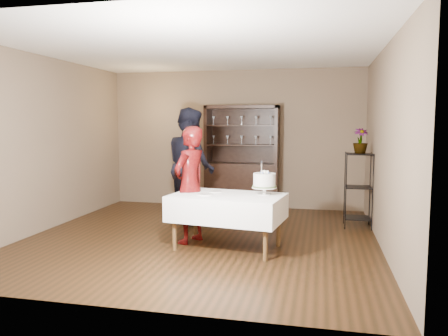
{
  "coord_description": "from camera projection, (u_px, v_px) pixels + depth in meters",
  "views": [
    {
      "loc": [
        1.69,
        -6.01,
        1.68
      ],
      "look_at": [
        0.32,
        0.1,
        1.03
      ],
      "focal_mm": 35.0,
      "sensor_mm": 36.0,
      "label": 1
    }
  ],
  "objects": [
    {
      "name": "plate_near",
      "position": [
        205.0,
        194.0,
        5.75
      ],
      "size": [
        0.25,
        0.25,
        0.01
      ],
      "primitive_type": "cylinder",
      "rotation": [
        0.0,
        0.0,
        -0.2
      ],
      "color": "silver",
      "rests_on": "cake_table"
    },
    {
      "name": "plant_etagere",
      "position": [
        358.0,
        187.0,
        6.97
      ],
      "size": [
        0.42,
        0.42,
        1.2
      ],
      "color": "black",
      "rests_on": "floor"
    },
    {
      "name": "plate_far",
      "position": [
        216.0,
        192.0,
        5.99
      ],
      "size": [
        0.22,
        0.22,
        0.01
      ],
      "primitive_type": "cylinder",
      "rotation": [
        0.0,
        0.0,
        0.28
      ],
      "color": "silver",
      "rests_on": "cake_table"
    },
    {
      "name": "cake_table",
      "position": [
        227.0,
        207.0,
        5.8
      ],
      "size": [
        1.57,
        1.09,
        0.73
      ],
      "rotation": [
        0.0,
        0.0,
        -0.14
      ],
      "color": "white",
      "rests_on": "floor"
    },
    {
      "name": "ceiling",
      "position": [
        200.0,
        49.0,
        6.09
      ],
      "size": [
        5.0,
        5.0,
        0.0
      ],
      "primitive_type": "plane",
      "rotation": [
        3.14,
        0.0,
        0.0
      ],
      "color": "white",
      "rests_on": "back_wall"
    },
    {
      "name": "potted_plant",
      "position": [
        360.0,
        141.0,
        6.93
      ],
      "size": [
        0.26,
        0.26,
        0.4
      ],
      "primitive_type": "imported",
      "rotation": [
        0.0,
        0.0,
        0.18
      ],
      "color": "#44622E",
      "rests_on": "plant_etagere"
    },
    {
      "name": "floor",
      "position": [
        201.0,
        238.0,
        6.37
      ],
      "size": [
        5.0,
        5.0,
        0.0
      ],
      "primitive_type": "plane",
      "color": "black",
      "rests_on": "ground"
    },
    {
      "name": "cake",
      "position": [
        264.0,
        181.0,
        5.76
      ],
      "size": [
        0.33,
        0.33,
        0.45
      ],
      "rotation": [
        0.0,
        0.0,
        -0.15
      ],
      "color": "silver",
      "rests_on": "cake_table"
    },
    {
      "name": "china_hutch",
      "position": [
        242.0,
        175.0,
        8.44
      ],
      "size": [
        1.4,
        0.48,
        2.0
      ],
      "color": "black",
      "rests_on": "floor"
    },
    {
      "name": "wall_left",
      "position": [
        45.0,
        144.0,
        6.77
      ],
      "size": [
        0.02,
        5.0,
        2.7
      ],
      "primitive_type": "cube",
      "color": "brown",
      "rests_on": "floor"
    },
    {
      "name": "woman",
      "position": [
        190.0,
        185.0,
        6.07
      ],
      "size": [
        0.59,
        0.7,
        1.63
      ],
      "primitive_type": "imported",
      "rotation": [
        0.0,
        0.0,
        -1.96
      ],
      "color": "#320409",
      "rests_on": "floor"
    },
    {
      "name": "man",
      "position": [
        191.0,
        165.0,
        7.32
      ],
      "size": [
        1.13,
        1.18,
        1.93
      ],
      "primitive_type": "imported",
      "rotation": [
        0.0,
        0.0,
        2.17
      ],
      "color": "black",
      "rests_on": "floor"
    },
    {
      "name": "wall_right",
      "position": [
        385.0,
        148.0,
        5.69
      ],
      "size": [
        0.02,
        5.0,
        2.7
      ],
      "primitive_type": "cube",
      "color": "brown",
      "rests_on": "floor"
    },
    {
      "name": "back_wall",
      "position": [
        234.0,
        139.0,
        8.66
      ],
      "size": [
        5.0,
        0.02,
        2.7
      ],
      "primitive_type": "cube",
      "color": "brown",
      "rests_on": "floor"
    }
  ]
}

